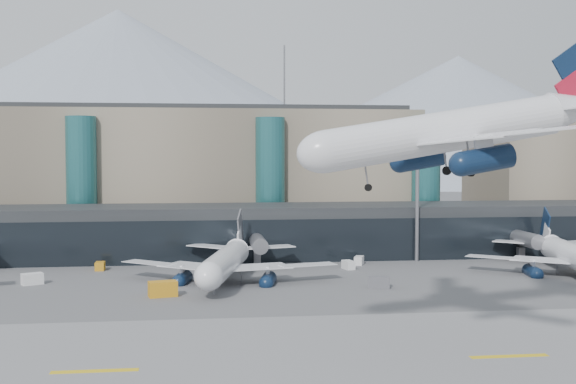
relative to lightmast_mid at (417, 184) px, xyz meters
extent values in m
plane|color=#515154|center=(-30.00, -48.00, -14.42)|extent=(900.00, 900.00, 0.00)
cube|color=slate|center=(-30.00, -63.00, -14.40)|extent=(400.00, 40.00, 0.04)
cube|color=gold|center=(-50.00, -63.00, -14.37)|extent=(8.00, 1.00, 0.02)
cube|color=gold|center=(-10.00, -63.00, -14.37)|extent=(8.00, 1.00, 0.02)
cube|color=black|center=(-30.00, 10.00, -9.42)|extent=(170.00, 18.00, 10.00)
cube|color=black|center=(-30.00, 1.10, -10.42)|extent=(170.00, 0.40, 8.00)
cylinder|color=slate|center=(-30.00, -1.00, -10.22)|extent=(2.80, 14.00, 2.80)
cube|color=slate|center=(-30.00, -1.00, -13.22)|extent=(1.20, 1.20, 2.40)
cylinder|color=slate|center=(20.00, -1.00, -10.22)|extent=(2.80, 14.00, 2.80)
cube|color=slate|center=(20.00, -1.00, -13.22)|extent=(1.20, 1.20, 2.40)
cube|color=gray|center=(-55.00, 42.00, 0.58)|extent=(130.00, 30.00, 30.00)
cube|color=black|center=(-55.00, 42.00, 16.08)|extent=(123.50, 28.00, 1.00)
cylinder|color=#246165|center=(-65.00, 26.00, -0.42)|extent=(6.40, 6.40, 28.00)
cylinder|color=#246165|center=(-25.00, 26.00, -0.42)|extent=(6.40, 6.40, 28.00)
cylinder|color=#246165|center=(10.00, 26.00, -0.42)|extent=(6.40, 6.40, 28.00)
cylinder|color=slate|center=(-20.00, 42.00, 23.58)|extent=(0.40, 0.40, 16.00)
cone|color=gray|center=(-90.00, 332.00, 40.58)|extent=(400.00, 400.00, 110.00)
cone|color=gray|center=(130.00, 332.00, 28.08)|extent=(340.00, 340.00, 85.00)
cylinder|color=slate|center=(0.00, 0.00, -1.92)|extent=(0.70, 0.70, 25.00)
cube|color=slate|center=(0.00, 0.00, 10.88)|extent=(3.00, 1.20, 0.60)
cylinder|color=silver|center=(-14.59, -61.41, 9.33)|extent=(24.83, 7.44, 4.06)
ellipsoid|color=silver|center=(-26.73, -63.12, 9.33)|extent=(6.20, 4.81, 4.06)
cube|color=silver|center=(-11.64, -69.84, 8.66)|extent=(14.53, 17.92, 0.20)
cylinder|color=#0D1E39|center=(-13.32, -67.95, 6.59)|extent=(5.16, 2.89, 2.23)
cube|color=silver|center=(-14.08, -52.50, 8.66)|extent=(10.80, 18.48, 0.20)
cylinder|color=#0D1E39|center=(-15.18, -54.78, 6.59)|extent=(5.16, 2.89, 2.23)
cube|color=silver|center=(0.32, -54.36, 9.74)|extent=(6.40, 9.75, 0.16)
cylinder|color=slate|center=(-23.09, -62.61, 6.69)|extent=(0.16, 0.16, 3.25)
cylinder|color=black|center=(-23.09, -62.61, 5.27)|extent=(0.75, 0.36, 0.72)
cylinder|color=black|center=(-13.21, -63.68, 5.27)|extent=(0.97, 0.49, 0.93)
cylinder|color=black|center=(-13.89, -58.85, 5.27)|extent=(0.97, 0.49, 0.93)
cylinder|color=silver|center=(-36.09, -17.00, -9.85)|extent=(9.12, 25.08, 4.10)
ellipsoid|color=silver|center=(-38.64, -29.12, -9.85)|extent=(5.20, 6.47, 4.10)
cone|color=silver|center=(-32.80, -1.42, -9.64)|extent=(5.48, 7.77, 4.10)
cube|color=silver|center=(-27.07, -17.09, -10.52)|extent=(18.59, 9.87, 0.21)
cylinder|color=#0D1E39|center=(-29.44, -18.04, -12.62)|extent=(3.23, 5.31, 2.26)
cube|color=silver|center=(-27.96, -2.44, -9.44)|extent=(9.82, 5.95, 0.16)
cube|color=silver|center=(-44.38, -13.44, -10.52)|extent=(17.76, 15.43, 0.21)
cylinder|color=#0D1E39|center=(-42.59, -15.27, -12.62)|extent=(3.23, 5.31, 2.26)
cube|color=silver|center=(-37.65, -0.40, -9.44)|extent=(9.33, 8.62, 0.16)
cube|color=slate|center=(-32.73, -1.07, -6.36)|extent=(1.51, 6.05, 7.22)
cube|color=silver|center=(-32.95, -2.11, -7.59)|extent=(1.13, 4.07, 3.95)
cylinder|color=slate|center=(-37.87, -25.48, -12.51)|extent=(0.17, 0.17, 3.28)
cylinder|color=black|center=(-37.87, -25.48, -13.95)|extent=(0.40, 0.77, 0.73)
cylinder|color=black|center=(-33.46, -16.47, -13.95)|extent=(0.55, 0.99, 0.94)
cylinder|color=black|center=(-38.28, -15.45, -13.95)|extent=(0.55, 0.99, 0.94)
cylinder|color=silver|center=(21.15, -17.00, -9.92)|extent=(8.23, 24.71, 4.04)
cone|color=silver|center=(23.88, -1.57, -9.72)|extent=(5.19, 7.56, 4.04)
cube|color=silver|center=(28.68, -2.42, -9.51)|extent=(9.69, 6.10, 0.16)
cube|color=silver|center=(12.88, -13.77, -10.58)|extent=(17.66, 14.85, 0.20)
cylinder|color=#0D1E39|center=(14.69, -15.50, -12.64)|extent=(3.04, 5.19, 2.22)
cube|color=silver|center=(19.08, -0.72, -9.51)|extent=(9.28, 8.32, 0.16)
cube|color=#0D1E39|center=(23.94, -1.23, -6.48)|extent=(1.29, 5.98, 7.11)
cube|color=silver|center=(23.76, -2.25, -7.70)|extent=(0.98, 4.02, 3.89)
cylinder|color=black|center=(18.94, -15.55, -13.96)|extent=(0.51, 0.97, 0.92)
cube|color=silver|center=(-65.90, -16.28, -13.55)|extent=(3.54, 2.96, 1.74)
cube|color=#C18016|center=(-57.43, -3.59, -13.70)|extent=(1.55, 2.50, 1.44)
cube|color=#535358|center=(-13.72, -25.67, -13.53)|extent=(3.53, 2.49, 1.77)
cube|color=silver|center=(-11.65, -2.85, -13.66)|extent=(2.33, 3.01, 1.52)
cube|color=silver|center=(-14.64, -7.66, -13.67)|extent=(2.10, 2.87, 1.50)
cube|color=#C18016|center=(-45.52, -28.27, -13.33)|extent=(4.29, 2.90, 2.17)
camera|label=1|loc=(-40.31, -130.12, 5.59)|focal=45.00mm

